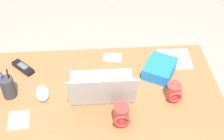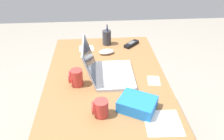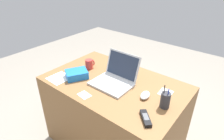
{
  "view_description": "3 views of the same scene",
  "coord_description": "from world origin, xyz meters",
  "px_view_note": "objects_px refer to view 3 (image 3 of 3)",
  "views": [
    {
      "loc": [
        0.03,
        1.07,
        1.89
      ],
      "look_at": [
        -0.04,
        -0.07,
        0.84
      ],
      "focal_mm": 49.87,
      "sensor_mm": 36.0,
      "label": 1
    },
    {
      "loc": [
        -1.2,
        0.05,
        1.55
      ],
      "look_at": [
        -0.03,
        -0.03,
        0.81
      ],
      "focal_mm": 36.95,
      "sensor_mm": 36.0,
      "label": 2
    },
    {
      "loc": [
        0.85,
        -1.07,
        1.61
      ],
      "look_at": [
        -0.03,
        0.01,
        0.84
      ],
      "focal_mm": 30.6,
      "sensor_mm": 36.0,
      "label": 3
    }
  ],
  "objects_px": {
    "pen_holder": "(165,100)",
    "snack_bag": "(77,74)",
    "coffee_mug_tall": "(121,67)",
    "laptop": "(115,78)",
    "computer_mouse": "(145,95)",
    "coffee_mug_white": "(89,64)",
    "cordless_phone": "(146,118)"
  },
  "relations": [
    {
      "from": "coffee_mug_tall",
      "to": "pen_holder",
      "type": "relative_size",
      "value": 0.6
    },
    {
      "from": "pen_holder",
      "to": "snack_bag",
      "type": "xyz_separation_m",
      "value": [
        -0.78,
        -0.11,
        -0.03
      ]
    },
    {
      "from": "coffee_mug_white",
      "to": "computer_mouse",
      "type": "bearing_deg",
      "value": -5.6
    },
    {
      "from": "laptop",
      "to": "coffee_mug_tall",
      "type": "bearing_deg",
      "value": 113.17
    },
    {
      "from": "snack_bag",
      "to": "coffee_mug_tall",
      "type": "bearing_deg",
      "value": 53.94
    },
    {
      "from": "coffee_mug_white",
      "to": "coffee_mug_tall",
      "type": "xyz_separation_m",
      "value": [
        0.27,
        0.13,
        0.01
      ]
    },
    {
      "from": "coffee_mug_white",
      "to": "cordless_phone",
      "type": "bearing_deg",
      "value": -19.18
    },
    {
      "from": "pen_holder",
      "to": "snack_bag",
      "type": "height_order",
      "value": "pen_holder"
    },
    {
      "from": "laptop",
      "to": "cordless_phone",
      "type": "xyz_separation_m",
      "value": [
        0.42,
        -0.22,
        -0.03
      ]
    },
    {
      "from": "coffee_mug_tall",
      "to": "coffee_mug_white",
      "type": "bearing_deg",
      "value": -153.58
    },
    {
      "from": "coffee_mug_tall",
      "to": "laptop",
      "type": "bearing_deg",
      "value": -66.83
    },
    {
      "from": "computer_mouse",
      "to": "coffee_mug_white",
      "type": "xyz_separation_m",
      "value": [
        -0.65,
        0.06,
        0.03
      ]
    },
    {
      "from": "coffee_mug_white",
      "to": "coffee_mug_tall",
      "type": "relative_size",
      "value": 0.88
    },
    {
      "from": "coffee_mug_tall",
      "to": "snack_bag",
      "type": "relative_size",
      "value": 0.57
    },
    {
      "from": "coffee_mug_tall",
      "to": "cordless_phone",
      "type": "bearing_deg",
      "value": -38.69
    },
    {
      "from": "coffee_mug_white",
      "to": "coffee_mug_tall",
      "type": "height_order",
      "value": "coffee_mug_tall"
    },
    {
      "from": "snack_bag",
      "to": "coffee_mug_white",
      "type": "bearing_deg",
      "value": 99.99
    },
    {
      "from": "coffee_mug_white",
      "to": "pen_holder",
      "type": "distance_m",
      "value": 0.81
    },
    {
      "from": "coffee_mug_white",
      "to": "cordless_phone",
      "type": "relative_size",
      "value": 0.68
    },
    {
      "from": "coffee_mug_tall",
      "to": "pen_holder",
      "type": "distance_m",
      "value": 0.58
    },
    {
      "from": "coffee_mug_tall",
      "to": "cordless_phone",
      "type": "distance_m",
      "value": 0.65
    },
    {
      "from": "laptop",
      "to": "computer_mouse",
      "type": "height_order",
      "value": "laptop"
    },
    {
      "from": "computer_mouse",
      "to": "pen_holder",
      "type": "distance_m",
      "value": 0.17
    },
    {
      "from": "cordless_phone",
      "to": "pen_holder",
      "type": "distance_m",
      "value": 0.2
    },
    {
      "from": "laptop",
      "to": "coffee_mug_white",
      "type": "distance_m",
      "value": 0.35
    },
    {
      "from": "laptop",
      "to": "computer_mouse",
      "type": "xyz_separation_m",
      "value": [
        0.3,
        -0.01,
        -0.03
      ]
    },
    {
      "from": "pen_holder",
      "to": "laptop",
      "type": "bearing_deg",
      "value": 176.84
    },
    {
      "from": "computer_mouse",
      "to": "laptop",
      "type": "bearing_deg",
      "value": 166.45
    },
    {
      "from": "cordless_phone",
      "to": "snack_bag",
      "type": "bearing_deg",
      "value": 173.93
    },
    {
      "from": "laptop",
      "to": "pen_holder",
      "type": "height_order",
      "value": "laptop"
    },
    {
      "from": "coffee_mug_tall",
      "to": "cordless_phone",
      "type": "relative_size",
      "value": 0.77
    },
    {
      "from": "laptop",
      "to": "coffee_mug_tall",
      "type": "relative_size",
      "value": 3.15
    }
  ]
}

